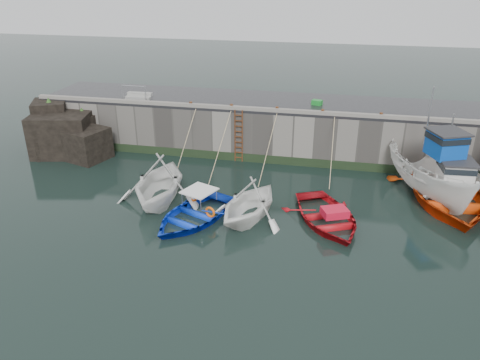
% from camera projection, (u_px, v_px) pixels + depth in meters
% --- Properties ---
extents(ground, '(120.00, 120.00, 0.00)m').
position_uv_depth(ground, '(235.00, 254.00, 19.23)').
color(ground, black).
rests_on(ground, ground).
extents(quay_back, '(30.00, 5.00, 3.00)m').
position_uv_depth(quay_back, '(278.00, 127.00, 29.73)').
color(quay_back, slate).
rests_on(quay_back, ground).
extents(road_back, '(30.00, 5.00, 0.16)m').
position_uv_depth(road_back, '(279.00, 103.00, 29.07)').
color(road_back, black).
rests_on(road_back, quay_back).
extents(kerb_back, '(30.00, 0.30, 0.20)m').
position_uv_depth(kerb_back, '(273.00, 110.00, 26.91)').
color(kerb_back, slate).
rests_on(kerb_back, road_back).
extents(algae_back, '(30.00, 0.08, 0.50)m').
position_uv_depth(algae_back, '(271.00, 160.00, 27.99)').
color(algae_back, black).
rests_on(algae_back, ground).
extents(rock_outcrop, '(5.85, 4.24, 3.41)m').
position_uv_depth(rock_outcrop, '(66.00, 133.00, 29.27)').
color(rock_outcrop, black).
rests_on(rock_outcrop, ground).
extents(ladder, '(0.51, 0.08, 3.20)m').
position_uv_depth(ladder, '(239.00, 136.00, 27.77)').
color(ladder, '#3F1E0F').
rests_on(ladder, ground).
extents(boat_near_white, '(4.85, 5.50, 2.73)m').
position_uv_depth(boat_near_white, '(160.00, 201.00, 23.60)').
color(boat_near_white, white).
rests_on(boat_near_white, ground).
extents(boat_near_white_rope, '(0.04, 4.44, 3.10)m').
position_uv_depth(boat_near_white_rope, '(187.00, 168.00, 27.43)').
color(boat_near_white_rope, tan).
rests_on(boat_near_white_rope, ground).
extents(boat_near_blue, '(5.07, 5.83, 1.01)m').
position_uv_depth(boat_near_blue, '(193.00, 219.00, 21.87)').
color(boat_near_blue, '#0D36CF').
rests_on(boat_near_blue, ground).
extents(boat_near_blue_rope, '(0.04, 5.70, 3.10)m').
position_uv_depth(boat_near_blue_rope, '(220.00, 176.00, 26.35)').
color(boat_near_blue_rope, tan).
rests_on(boat_near_blue_rope, ground).
extents(boat_near_blacktrim, '(5.00, 5.38, 2.32)m').
position_uv_depth(boat_near_blacktrim, '(249.00, 219.00, 21.92)').
color(boat_near_blacktrim, white).
rests_on(boat_near_blacktrim, ground).
extents(boat_near_blacktrim_rope, '(0.04, 5.18, 3.10)m').
position_uv_depth(boat_near_blacktrim_rope, '(265.00, 178.00, 26.14)').
color(boat_near_blacktrim_rope, tan).
rests_on(boat_near_blacktrim_rope, ground).
extents(boat_near_navy, '(5.31, 6.02, 1.03)m').
position_uv_depth(boat_near_navy, '(326.00, 221.00, 21.69)').
color(boat_near_navy, '#B60F18').
rests_on(boat_near_navy, ground).
extents(boat_near_navy_rope, '(0.04, 4.75, 3.10)m').
position_uv_depth(boat_near_navy_rope, '(330.00, 182.00, 25.68)').
color(boat_near_navy_rope, tan).
rests_on(boat_near_navy_rope, ground).
extents(boat_far_white, '(5.17, 7.59, 5.74)m').
position_uv_depth(boat_far_white, '(433.00, 175.00, 23.72)').
color(boat_far_white, white).
rests_on(boat_far_white, ground).
extents(boat_far_orange, '(5.79, 7.75, 4.53)m').
position_uv_depth(boat_far_orange, '(447.00, 192.00, 23.38)').
color(boat_far_orange, '#E8420C').
rests_on(boat_far_orange, ground).
extents(fish_crate, '(0.69, 0.56, 0.29)m').
position_uv_depth(fish_crate, '(317.00, 102.00, 28.24)').
color(fish_crate, '#177F27').
rests_on(fish_crate, road_back).
extents(railing, '(1.60, 1.05, 1.00)m').
position_uv_depth(railing, '(139.00, 96.00, 29.50)').
color(railing, '#A5A8AD').
rests_on(railing, road_back).
extents(bollard_a, '(0.18, 0.18, 0.28)m').
position_uv_depth(bollard_a, '(191.00, 104.00, 27.93)').
color(bollard_a, '#3F1E0F').
rests_on(bollard_a, road_back).
extents(bollard_b, '(0.18, 0.18, 0.28)m').
position_uv_depth(bollard_b, '(231.00, 106.00, 27.45)').
color(bollard_b, '#3F1E0F').
rests_on(bollard_b, road_back).
extents(bollard_c, '(0.18, 0.18, 0.28)m').
position_uv_depth(bollard_c, '(277.00, 109.00, 26.94)').
color(bollard_c, '#3F1E0F').
rests_on(bollard_c, road_back).
extents(bollard_d, '(0.18, 0.18, 0.28)m').
position_uv_depth(bollard_d, '(323.00, 112.00, 26.44)').
color(bollard_d, '#3F1E0F').
rests_on(bollard_d, road_back).
extents(bollard_e, '(0.18, 0.18, 0.28)m').
position_uv_depth(bollard_e, '(381.00, 115.00, 25.84)').
color(bollard_e, '#3F1E0F').
rests_on(bollard_e, road_back).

